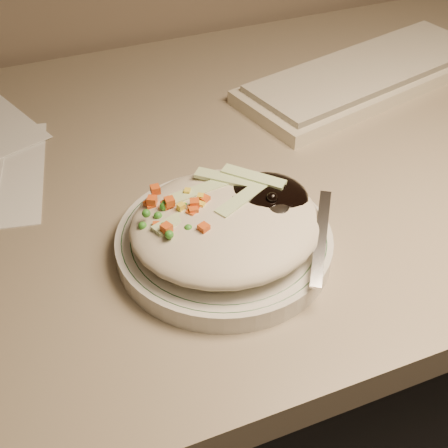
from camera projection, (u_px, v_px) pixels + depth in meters
name	position (u px, v px, depth m)	size (l,w,h in m)	color
desk	(235.00, 267.00, 0.91)	(1.40, 0.70, 0.74)	gray
plate	(224.00, 243.00, 0.64)	(0.22, 0.22, 0.02)	silver
plate_rim	(224.00, 236.00, 0.63)	(0.21, 0.21, 0.00)	#144723
meal	(228.00, 219.00, 0.62)	(0.21, 0.19, 0.05)	#C2B59D
keyboard	(368.00, 75.00, 0.91)	(0.43, 0.23, 0.03)	beige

